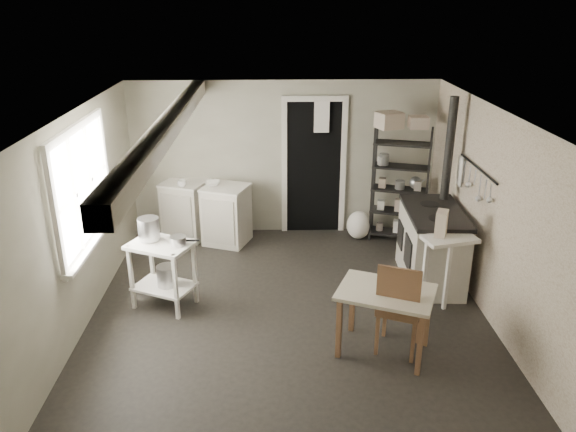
{
  "coord_description": "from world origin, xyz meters",
  "views": [
    {
      "loc": [
        -0.18,
        -5.56,
        3.42
      ],
      "look_at": [
        0.0,
        0.3,
        1.1
      ],
      "focal_mm": 35.0,
      "sensor_mm": 36.0,
      "label": 1
    }
  ],
  "objects_px": {
    "base_cabinets": "(206,210)",
    "chair": "(400,308)",
    "stockpot": "(149,229)",
    "work_table": "(384,319)",
    "prep_table": "(163,275)",
    "shelf_rack": "(400,179)",
    "flour_sack": "(359,223)",
    "stove": "(431,249)"
  },
  "relations": [
    {
      "from": "base_cabinets",
      "to": "chair",
      "type": "bearing_deg",
      "value": -31.52
    },
    {
      "from": "stockpot",
      "to": "work_table",
      "type": "xyz_separation_m",
      "value": [
        2.52,
        -1.08,
        -0.56
      ]
    },
    {
      "from": "prep_table",
      "to": "shelf_rack",
      "type": "xyz_separation_m",
      "value": [
        3.12,
        1.82,
        0.55
      ]
    },
    {
      "from": "stockpot",
      "to": "flour_sack",
      "type": "xyz_separation_m",
      "value": [
        2.7,
        1.78,
        -0.7
      ]
    },
    {
      "from": "work_table",
      "to": "base_cabinets",
      "type": "bearing_deg",
      "value": 125.74
    },
    {
      "from": "shelf_rack",
      "to": "work_table",
      "type": "distance_m",
      "value": 2.96
    },
    {
      "from": "chair",
      "to": "flour_sack",
      "type": "distance_m",
      "value": 2.84
    },
    {
      "from": "prep_table",
      "to": "stove",
      "type": "relative_size",
      "value": 0.66
    },
    {
      "from": "shelf_rack",
      "to": "flour_sack",
      "type": "relative_size",
      "value": 3.94
    },
    {
      "from": "stove",
      "to": "flour_sack",
      "type": "xyz_separation_m",
      "value": [
        -0.71,
        1.35,
        -0.2
      ]
    },
    {
      "from": "chair",
      "to": "shelf_rack",
      "type": "bearing_deg",
      "value": 101.69
    },
    {
      "from": "shelf_rack",
      "to": "work_table",
      "type": "xyz_separation_m",
      "value": [
        -0.73,
        -2.81,
        -0.57
      ]
    },
    {
      "from": "stockpot",
      "to": "stove",
      "type": "xyz_separation_m",
      "value": [
        3.4,
        0.43,
        -0.5
      ]
    },
    {
      "from": "flour_sack",
      "to": "prep_table",
      "type": "bearing_deg",
      "value": -143.78
    },
    {
      "from": "stockpot",
      "to": "stove",
      "type": "relative_size",
      "value": 0.21
    },
    {
      "from": "stockpot",
      "to": "prep_table",
      "type": "bearing_deg",
      "value": -33.47
    },
    {
      "from": "base_cabinets",
      "to": "stove",
      "type": "relative_size",
      "value": 1.08
    },
    {
      "from": "stockpot",
      "to": "stove",
      "type": "height_order",
      "value": "stockpot"
    },
    {
      "from": "base_cabinets",
      "to": "flour_sack",
      "type": "relative_size",
      "value": 3.05
    },
    {
      "from": "shelf_rack",
      "to": "flour_sack",
      "type": "height_order",
      "value": "shelf_rack"
    },
    {
      "from": "chair",
      "to": "flour_sack",
      "type": "xyz_separation_m",
      "value": [
        0.01,
        2.83,
        -0.24
      ]
    },
    {
      "from": "prep_table",
      "to": "stove",
      "type": "height_order",
      "value": "stove"
    },
    {
      "from": "shelf_rack",
      "to": "chair",
      "type": "relative_size",
      "value": 1.66
    },
    {
      "from": "shelf_rack",
      "to": "chair",
      "type": "xyz_separation_m",
      "value": [
        -0.57,
        -2.78,
        -0.46
      ]
    },
    {
      "from": "work_table",
      "to": "stove",
      "type": "bearing_deg",
      "value": 59.82
    },
    {
      "from": "prep_table",
      "to": "stockpot",
      "type": "xyz_separation_m",
      "value": [
        -0.14,
        0.09,
        0.54
      ]
    },
    {
      "from": "prep_table",
      "to": "stove",
      "type": "bearing_deg",
      "value": 9.1
    },
    {
      "from": "stove",
      "to": "prep_table",
      "type": "bearing_deg",
      "value": -168.18
    },
    {
      "from": "shelf_rack",
      "to": "chair",
      "type": "height_order",
      "value": "shelf_rack"
    },
    {
      "from": "base_cabinets",
      "to": "stove",
      "type": "distance_m",
      "value": 3.28
    },
    {
      "from": "stockpot",
      "to": "flour_sack",
      "type": "height_order",
      "value": "stockpot"
    },
    {
      "from": "shelf_rack",
      "to": "flour_sack",
      "type": "xyz_separation_m",
      "value": [
        -0.56,
        0.05,
        -0.71
      ]
    },
    {
      "from": "stove",
      "to": "flour_sack",
      "type": "relative_size",
      "value": 2.82
    },
    {
      "from": "shelf_rack",
      "to": "prep_table",
      "type": "bearing_deg",
      "value": -132.86
    },
    {
      "from": "prep_table",
      "to": "chair",
      "type": "bearing_deg",
      "value": -20.54
    },
    {
      "from": "stove",
      "to": "work_table",
      "type": "bearing_deg",
      "value": -117.46
    },
    {
      "from": "stove",
      "to": "stockpot",
      "type": "bearing_deg",
      "value": -170.05
    },
    {
      "from": "base_cabinets",
      "to": "flour_sack",
      "type": "xyz_separation_m",
      "value": [
        2.27,
        -0.04,
        -0.22
      ]
    },
    {
      "from": "stockpot",
      "to": "shelf_rack",
      "type": "relative_size",
      "value": 0.15
    },
    {
      "from": "stockpot",
      "to": "base_cabinets",
      "type": "bearing_deg",
      "value": 76.72
    },
    {
      "from": "stove",
      "to": "flour_sack",
      "type": "height_order",
      "value": "stove"
    },
    {
      "from": "base_cabinets",
      "to": "chair",
      "type": "xyz_separation_m",
      "value": [
        2.26,
        -2.87,
        0.02
      ]
    }
  ]
}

